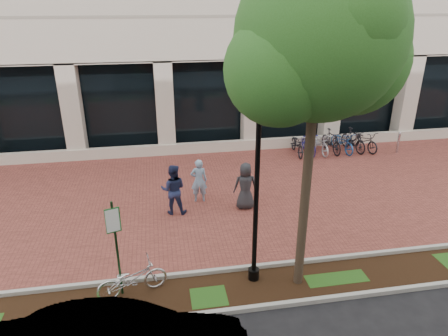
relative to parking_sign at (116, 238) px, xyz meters
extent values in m
plane|color=black|center=(3.51, 4.91, -1.60)|extent=(120.00, 120.00, 0.00)
cube|color=brown|center=(3.51, 4.91, -1.59)|extent=(40.00, 9.00, 0.01)
cube|color=black|center=(3.51, -0.34, -1.59)|extent=(40.00, 1.50, 0.01)
cube|color=#A4A39B|center=(3.51, 0.41, -1.54)|extent=(40.00, 0.12, 0.12)
cube|color=#A4A39B|center=(3.51, -1.09, -1.54)|extent=(40.00, 0.12, 0.12)
cube|color=black|center=(3.51, 10.51, 0.50)|extent=(40.00, 0.15, 4.20)
cube|color=beige|center=(3.51, 9.41, -1.35)|extent=(40.00, 0.25, 0.50)
cube|color=beige|center=(3.51, 9.81, 0.50)|extent=(0.80, 0.80, 4.20)
cube|color=#123217|center=(0.00, 0.01, -0.34)|extent=(0.05, 0.05, 2.52)
cube|color=#186327|center=(0.00, -0.02, 0.47)|extent=(0.34, 0.02, 0.62)
cube|color=white|center=(0.00, -0.03, 0.47)|extent=(0.30, 0.01, 0.56)
cylinder|color=black|center=(3.29, 0.01, -1.45)|extent=(0.28, 0.28, 0.30)
cylinder|color=black|center=(3.29, 0.01, 0.50)|extent=(0.12, 0.12, 4.20)
sphere|color=silver|center=(3.29, 0.01, 2.75)|extent=(0.36, 0.36, 0.36)
cylinder|color=#483929|center=(4.37, -0.30, 0.53)|extent=(0.22, 0.22, 4.25)
sphere|color=#25571B|center=(4.37, -0.30, 4.35)|extent=(3.40, 3.40, 3.40)
sphere|color=#25571B|center=(5.31, 0.04, 3.84)|extent=(2.38, 2.38, 2.38)
sphere|color=#25571B|center=(3.52, -0.55, 3.76)|extent=(2.21, 2.21, 2.21)
imported|color=silver|center=(0.27, -0.04, -1.15)|extent=(1.79, 1.00, 0.89)
imported|color=#82A4C2|center=(2.42, 4.55, -0.81)|extent=(0.60, 0.42, 1.58)
imported|color=#1C2447|center=(1.49, 3.85, -0.73)|extent=(0.94, 0.78, 1.73)
imported|color=#26262A|center=(3.91, 3.78, -0.78)|extent=(0.85, 0.60, 1.64)
cylinder|color=#B5B5BA|center=(12.12, 7.82, -1.14)|extent=(0.11, 0.11, 0.91)
sphere|color=#B5B5BA|center=(12.12, 7.82, -0.64)|extent=(0.12, 0.12, 0.12)
imported|color=black|center=(7.43, 8.44, -1.11)|extent=(0.77, 1.88, 0.97)
imported|color=navy|center=(7.98, 8.44, -1.06)|extent=(0.54, 1.79, 1.07)
imported|color=silver|center=(8.53, 8.44, -1.11)|extent=(0.71, 1.86, 0.97)
imported|color=black|center=(9.08, 8.44, -1.06)|extent=(0.66, 1.82, 1.07)
imported|color=#205296|center=(9.63, 8.44, -1.11)|extent=(0.89, 1.91, 0.97)
imported|color=black|center=(10.18, 8.44, -1.06)|extent=(0.84, 1.85, 1.07)
imported|color=black|center=(10.73, 8.44, -1.11)|extent=(1.07, 1.94, 0.97)
cylinder|color=#B5B5BA|center=(9.08, 8.44, -1.20)|extent=(0.04, 0.04, 0.80)
camera|label=1|loc=(1.11, -8.08, 5.01)|focal=32.00mm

